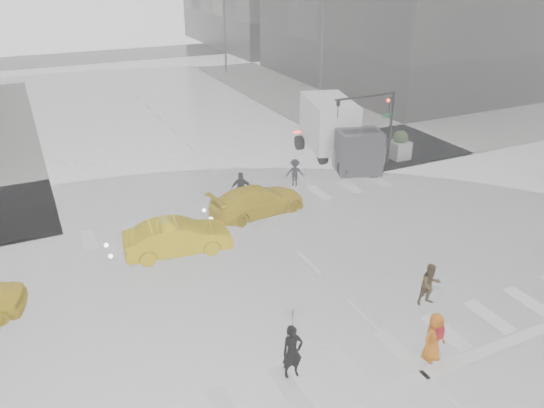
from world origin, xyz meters
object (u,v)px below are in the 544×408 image
pedestrian_orange (434,337)px  box_truck (336,130)px  traffic_signal_pole (378,115)px  pedestrian_brown (430,285)px  taxi_mid (178,237)px

pedestrian_orange → box_truck: bearing=62.3°
traffic_signal_pole → pedestrian_brown: 14.24m
pedestrian_orange → pedestrian_brown: bearing=45.9°
traffic_signal_pole → pedestrian_orange: size_ratio=2.64×
traffic_signal_pole → taxi_mid: (-13.67, -4.89, -2.47)m
traffic_signal_pole → box_truck: (-1.51, 2.03, -1.28)m
traffic_signal_pole → taxi_mid: size_ratio=0.99×
traffic_signal_pole → taxi_mid: traffic_signal_pole is taller
pedestrian_orange → taxi_mid: size_ratio=0.37×
traffic_signal_pole → box_truck: 2.83m
pedestrian_brown → taxi_mid: 10.44m
pedestrian_orange → taxi_mid: (-5.32, 9.92, -0.11)m
traffic_signal_pole → box_truck: bearing=126.6°
pedestrian_brown → pedestrian_orange: size_ratio=0.98×
taxi_mid → box_truck: bearing=-54.1°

